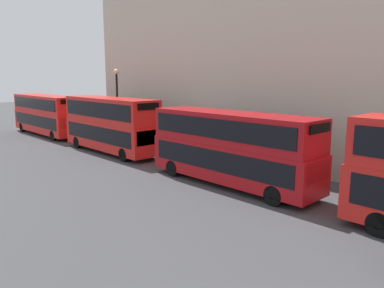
{
  "coord_description": "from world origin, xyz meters",
  "views": [
    {
      "loc": [
        -14.03,
        5.11,
        6.09
      ],
      "look_at": [
        0.48,
        20.52,
        2.24
      ],
      "focal_mm": 35.0,
      "sensor_mm": 36.0,
      "label": 1
    }
  ],
  "objects_px": {
    "bus_trailing": "(46,113)",
    "pedestrian": "(200,153)",
    "bus_third_in_queue": "(110,123)",
    "bus_second_in_queue": "(231,145)"
  },
  "relations": [
    {
      "from": "bus_third_in_queue",
      "to": "pedestrian",
      "type": "height_order",
      "value": "bus_third_in_queue"
    },
    {
      "from": "bus_third_in_queue",
      "to": "bus_trailing",
      "type": "distance_m",
      "value": 12.67
    },
    {
      "from": "pedestrian",
      "to": "bus_second_in_queue",
      "type": "bearing_deg",
      "value": -115.69
    },
    {
      "from": "bus_third_in_queue",
      "to": "bus_second_in_queue",
      "type": "bearing_deg",
      "value": -90.0
    },
    {
      "from": "bus_third_in_queue",
      "to": "bus_trailing",
      "type": "height_order",
      "value": "bus_third_in_queue"
    },
    {
      "from": "bus_second_in_queue",
      "to": "bus_trailing",
      "type": "relative_size",
      "value": 0.93
    },
    {
      "from": "bus_trailing",
      "to": "pedestrian",
      "type": "xyz_separation_m",
      "value": [
        2.32,
        -20.57,
        -1.5
      ]
    },
    {
      "from": "bus_trailing",
      "to": "bus_second_in_queue",
      "type": "bearing_deg",
      "value": -90.0
    },
    {
      "from": "bus_trailing",
      "to": "pedestrian",
      "type": "distance_m",
      "value": 20.75
    },
    {
      "from": "bus_second_in_queue",
      "to": "bus_third_in_queue",
      "type": "relative_size",
      "value": 1.02
    }
  ]
}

